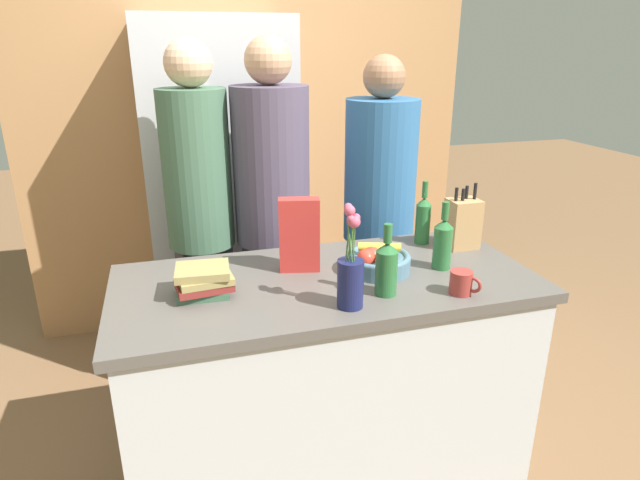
# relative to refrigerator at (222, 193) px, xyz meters

# --- Properties ---
(ground_plane) EXTENTS (14.00, 14.00, 0.00)m
(ground_plane) POSITION_rel_refrigerator_xyz_m (0.24, -1.28, -0.95)
(ground_plane) COLOR brown
(kitchen_island) EXTENTS (1.56, 0.72, 0.93)m
(kitchen_island) POSITION_rel_refrigerator_xyz_m (0.24, -1.28, -0.48)
(kitchen_island) COLOR silver
(kitchen_island) RESTS_ON ground_plane
(back_wall_wood) EXTENTS (2.76, 0.12, 2.60)m
(back_wall_wood) POSITION_rel_refrigerator_xyz_m (0.24, 0.36, 0.35)
(back_wall_wood) COLOR #AD7A4C
(back_wall_wood) RESTS_ON ground_plane
(refrigerator) EXTENTS (0.80, 0.63, 1.89)m
(refrigerator) POSITION_rel_refrigerator_xyz_m (0.00, 0.00, 0.00)
(refrigerator) COLOR #B7B7BC
(refrigerator) RESTS_ON ground_plane
(fruit_bowl) EXTENTS (0.25, 0.25, 0.11)m
(fruit_bowl) POSITION_rel_refrigerator_xyz_m (0.45, -1.27, 0.03)
(fruit_bowl) COLOR slate
(fruit_bowl) RESTS_ON kitchen_island
(knife_block) EXTENTS (0.13, 0.11, 0.28)m
(knife_block) POSITION_rel_refrigerator_xyz_m (0.89, -1.13, 0.09)
(knife_block) COLOR tan
(knife_block) RESTS_ON kitchen_island
(flower_vase) EXTENTS (0.09, 0.09, 0.35)m
(flower_vase) POSITION_rel_refrigerator_xyz_m (0.25, -1.52, 0.10)
(flower_vase) COLOR #191E4C
(flower_vase) RESTS_ON kitchen_island
(cereal_box) EXTENTS (0.16, 0.09, 0.29)m
(cereal_box) POSITION_rel_refrigerator_xyz_m (0.17, -1.18, 0.13)
(cereal_box) COLOR red
(cereal_box) RESTS_ON kitchen_island
(coffee_mug) EXTENTS (0.09, 0.10, 0.08)m
(coffee_mug) POSITION_rel_refrigerator_xyz_m (0.65, -1.54, 0.03)
(coffee_mug) COLOR #99332D
(coffee_mug) RESTS_ON kitchen_island
(book_stack) EXTENTS (0.20, 0.17, 0.10)m
(book_stack) POSITION_rel_refrigerator_xyz_m (-0.21, -1.30, 0.04)
(book_stack) COLOR #3D6047
(book_stack) RESTS_ON kitchen_island
(bottle_oil) EXTENTS (0.06, 0.06, 0.28)m
(bottle_oil) POSITION_rel_refrigerator_xyz_m (0.75, -1.04, 0.09)
(bottle_oil) COLOR #286633
(bottle_oil) RESTS_ON kitchen_island
(bottle_vinegar) EXTENTS (0.08, 0.08, 0.26)m
(bottle_vinegar) POSITION_rel_refrigerator_xyz_m (0.40, -1.47, 0.09)
(bottle_vinegar) COLOR #286633
(bottle_vinegar) RESTS_ON kitchen_island
(bottle_wine) EXTENTS (0.07, 0.07, 0.27)m
(bottle_wine) POSITION_rel_refrigerator_xyz_m (0.70, -1.31, 0.09)
(bottle_wine) COLOR #286633
(bottle_wine) RESTS_ON kitchen_island
(person_at_sink) EXTENTS (0.31, 0.31, 1.78)m
(person_at_sink) POSITION_rel_refrigerator_xyz_m (-0.16, -0.58, 0.07)
(person_at_sink) COLOR #383842
(person_at_sink) RESTS_ON ground_plane
(person_in_blue) EXTENTS (0.35, 0.35, 1.79)m
(person_in_blue) POSITION_rel_refrigerator_xyz_m (0.17, -0.63, 0.06)
(person_in_blue) COLOR #383842
(person_in_blue) RESTS_ON ground_plane
(person_in_red_tee) EXTENTS (0.35, 0.35, 1.71)m
(person_in_red_tee) POSITION_rel_refrigerator_xyz_m (0.71, -0.64, 0.01)
(person_in_red_tee) COLOR #383842
(person_in_red_tee) RESTS_ON ground_plane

